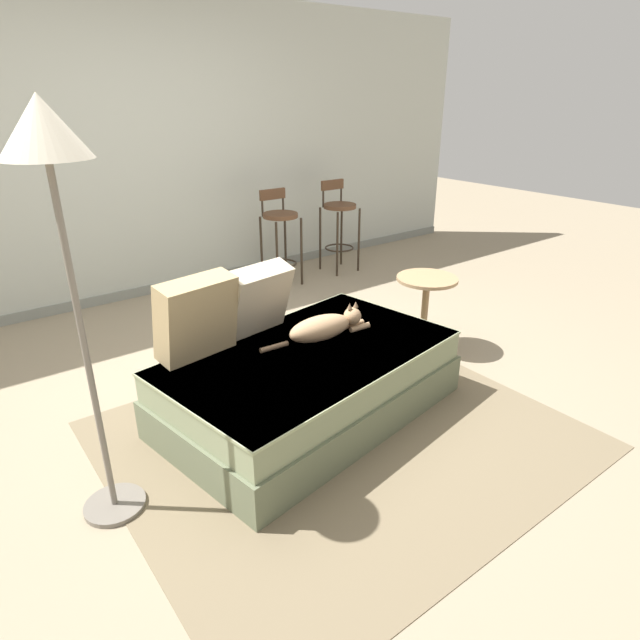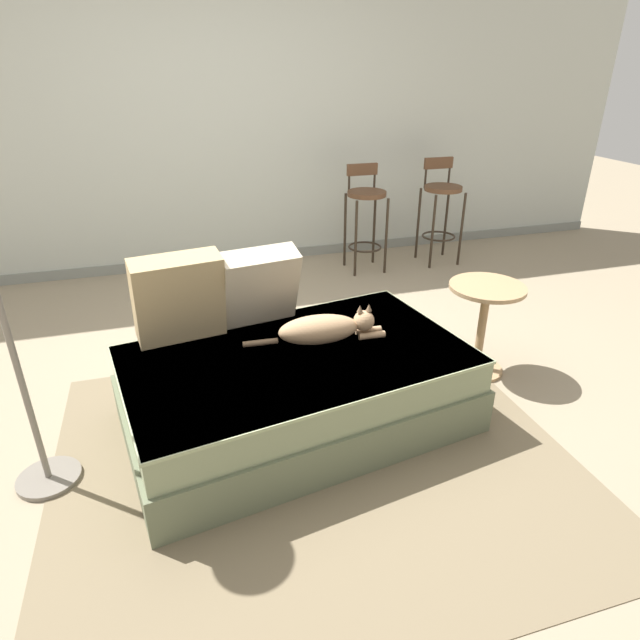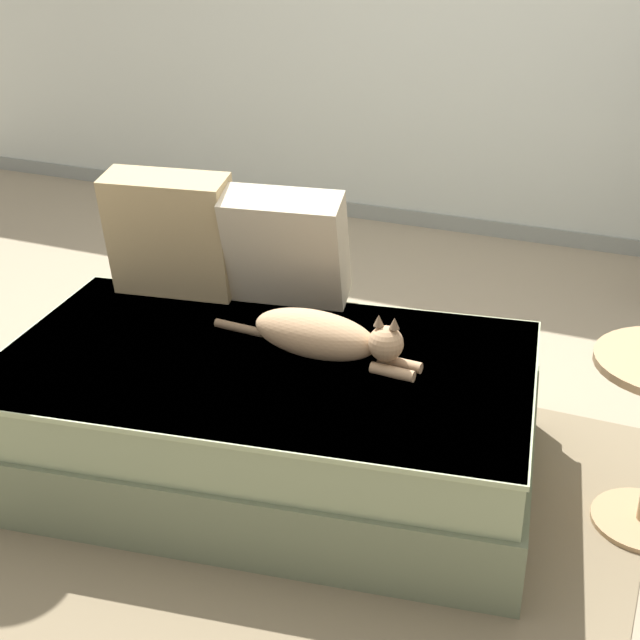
% 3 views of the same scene
% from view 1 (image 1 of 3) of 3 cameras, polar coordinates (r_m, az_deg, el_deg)
% --- Properties ---
extents(ground_plane, '(16.00, 16.00, 0.00)m').
position_cam_1_polar(ground_plane, '(3.59, -4.84, -6.96)').
color(ground_plane, gray).
rests_on(ground_plane, ground).
extents(wall_back_panel, '(8.00, 0.10, 2.60)m').
position_cam_1_polar(wall_back_panel, '(5.18, -19.50, 16.46)').
color(wall_back_panel, '#B7BCB2').
rests_on(wall_back_panel, ground).
extents(wall_baseboard_trim, '(8.00, 0.02, 0.09)m').
position_cam_1_polar(wall_baseboard_trim, '(5.40, -17.55, 3.16)').
color(wall_baseboard_trim, gray).
rests_on(wall_baseboard_trim, ground).
extents(area_rug, '(2.42, 2.12, 0.01)m').
position_cam_1_polar(area_rug, '(3.11, 2.30, -12.11)').
color(area_rug, '#75664C').
rests_on(area_rug, ground).
extents(couch, '(1.86, 1.29, 0.42)m').
position_cam_1_polar(couch, '(3.19, -1.07, -6.57)').
color(couch, '#636B50').
rests_on(couch, ground).
extents(throw_pillow_corner, '(0.48, 0.30, 0.47)m').
position_cam_1_polar(throw_pillow_corner, '(3.02, -13.05, 0.26)').
color(throw_pillow_corner, tan).
rests_on(throw_pillow_corner, couch).
extents(throw_pillow_middle, '(0.45, 0.33, 0.44)m').
position_cam_1_polar(throw_pillow_middle, '(3.26, -6.82, 2.20)').
color(throw_pillow_middle, beige).
rests_on(throw_pillow_middle, couch).
extents(cat, '(0.74, 0.19, 0.19)m').
position_cam_1_polar(cat, '(3.22, 0.46, -0.74)').
color(cat, tan).
rests_on(cat, couch).
extents(bar_stool_near_window, '(0.34, 0.34, 0.93)m').
position_cam_1_polar(bar_stool_near_window, '(5.31, -4.30, 9.68)').
color(bar_stool_near_window, '#2D2319').
rests_on(bar_stool_near_window, ground).
extents(bar_stool_by_doorway, '(0.34, 0.34, 0.95)m').
position_cam_1_polar(bar_stool_by_doorway, '(5.73, 2.03, 10.81)').
color(bar_stool_by_doorway, '#2D2319').
rests_on(bar_stool_by_doorway, ground).
extents(side_table, '(0.44, 0.44, 0.57)m').
position_cam_1_polar(side_table, '(3.99, 11.16, 1.79)').
color(side_table, tan).
rests_on(side_table, ground).
extents(floor_lamp, '(0.32, 0.32, 1.80)m').
position_cam_1_polar(floor_lamp, '(2.20, -26.74, 13.61)').
color(floor_lamp, slate).
rests_on(floor_lamp, ground).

